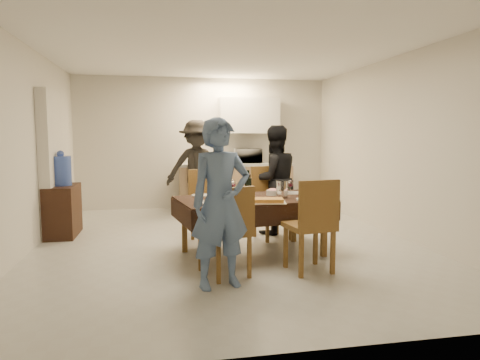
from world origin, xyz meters
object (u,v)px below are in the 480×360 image
at_px(water_jug, 61,171).
at_px(wine_bottle, 248,184).
at_px(console, 63,211).
at_px(savoury_tart, 269,200).
at_px(person_near, 221,203).
at_px(microwave, 248,156).
at_px(person_far, 274,180).
at_px(dining_table, 253,201).
at_px(person_kitchen, 197,168).
at_px(water_pitcher, 282,189).

height_order(water_jug, wine_bottle, water_jug).
distance_m(console, savoury_tart, 3.22).
height_order(water_jug, person_near, person_near).
relative_size(savoury_tart, microwave, 0.72).
relative_size(person_near, person_far, 1.02).
height_order(dining_table, console, console).
bearing_deg(person_kitchen, person_far, -61.09).
bearing_deg(person_kitchen, person_near, -91.77).
distance_m(wine_bottle, person_near, 1.21).
distance_m(water_jug, person_far, 3.09).
bearing_deg(dining_table, person_kitchen, 88.82).
relative_size(water_pitcher, person_far, 0.13).
distance_m(water_pitcher, microwave, 3.35).
bearing_deg(wine_bottle, person_near, -114.44).
xyz_separation_m(water_pitcher, microwave, (0.27, 3.33, 0.25)).
distance_m(person_near, person_kitchen, 3.88).
height_order(water_jug, savoury_tart, water_jug).
relative_size(savoury_tart, person_near, 0.23).
distance_m(dining_table, water_jug, 2.93).
bearing_deg(water_pitcher, person_kitchen, 105.19).
height_order(console, water_pitcher, water_pitcher).
relative_size(person_near, person_kitchen, 0.94).
xyz_separation_m(dining_table, water_jug, (-2.51, 1.48, 0.28)).
height_order(wine_bottle, person_near, person_near).
relative_size(console, water_pitcher, 3.81).
relative_size(dining_table, person_kitchen, 1.12).
xyz_separation_m(wine_bottle, person_far, (0.60, 1.00, -0.07)).
xyz_separation_m(water_pitcher, person_kitchen, (-0.78, 2.88, 0.06)).
relative_size(wine_bottle, person_near, 0.21).
bearing_deg(water_jug, water_pitcher, -28.11).
distance_m(console, person_near, 3.23).
distance_m(savoury_tart, person_kitchen, 3.25).
bearing_deg(water_jug, microwave, 29.88).
xyz_separation_m(dining_table, microwave, (0.62, 3.28, 0.39)).
height_order(water_pitcher, savoury_tart, water_pitcher).
bearing_deg(dining_table, person_far, 52.52).
bearing_deg(wine_bottle, savoury_tart, -70.77).
height_order(microwave, person_kitchen, person_kitchen).
xyz_separation_m(console, water_jug, (0.00, 0.00, 0.58)).
distance_m(dining_table, water_pitcher, 0.38).
height_order(dining_table, water_jug, water_jug).
height_order(dining_table, wine_bottle, wine_bottle).
bearing_deg(console, dining_table, -30.49).
distance_m(savoury_tart, person_near, 0.94).
bearing_deg(microwave, person_near, 74.89).
bearing_deg(person_near, person_kitchen, 74.68).
relative_size(water_jug, person_kitchen, 0.25).
distance_m(person_far, person_kitchen, 2.03).
bearing_deg(person_kitchen, savoury_tart, -80.60).
xyz_separation_m(wine_bottle, person_kitchen, (-0.38, 2.78, -0.00)).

